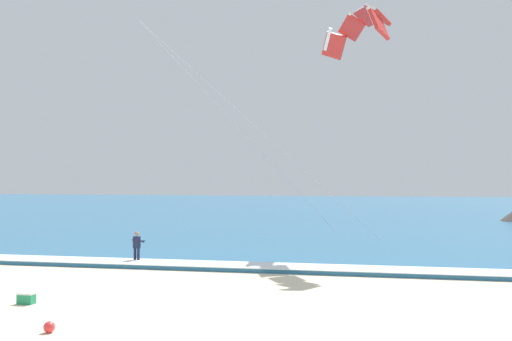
{
  "coord_description": "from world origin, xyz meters",
  "views": [
    {
      "loc": [
        7.65,
        -17.3,
        4.43
      ],
      "look_at": [
        0.49,
        15.28,
        4.84
      ],
      "focal_mm": 43.99,
      "sensor_mm": 36.0,
      "label": 1
    }
  ],
  "objects_px": {
    "cooler_box": "(26,298)",
    "beach_ball": "(49,327)",
    "surfboard": "(137,264)",
    "kite_primary": "(360,26)",
    "kitesurfer": "(137,246)"
  },
  "relations": [
    {
      "from": "kite_primary",
      "to": "cooler_box",
      "type": "distance_m",
      "value": 23.74
    },
    {
      "from": "kitesurfer",
      "to": "surfboard",
      "type": "bearing_deg",
      "value": -96.96
    },
    {
      "from": "surfboard",
      "to": "kite_primary",
      "type": "height_order",
      "value": "kite_primary"
    },
    {
      "from": "cooler_box",
      "to": "surfboard",
      "type": "bearing_deg",
      "value": 91.32
    },
    {
      "from": "kitesurfer",
      "to": "kite_primary",
      "type": "height_order",
      "value": "kite_primary"
    },
    {
      "from": "cooler_box",
      "to": "beach_ball",
      "type": "relative_size",
      "value": 1.76
    },
    {
      "from": "surfboard",
      "to": "cooler_box",
      "type": "bearing_deg",
      "value": -88.68
    },
    {
      "from": "beach_ball",
      "to": "surfboard",
      "type": "bearing_deg",
      "value": 103.2
    },
    {
      "from": "kite_primary",
      "to": "beach_ball",
      "type": "relative_size",
      "value": 39.8
    },
    {
      "from": "kitesurfer",
      "to": "cooler_box",
      "type": "relative_size",
      "value": 2.91
    },
    {
      "from": "kitesurfer",
      "to": "beach_ball",
      "type": "relative_size",
      "value": 5.12
    },
    {
      "from": "cooler_box",
      "to": "beach_ball",
      "type": "xyz_separation_m",
      "value": [
        3.0,
        -3.56,
        -0.04
      ]
    },
    {
      "from": "surfboard",
      "to": "beach_ball",
      "type": "xyz_separation_m",
      "value": [
        3.24,
        -13.81,
        0.14
      ]
    },
    {
      "from": "kitesurfer",
      "to": "cooler_box",
      "type": "xyz_separation_m",
      "value": [
        0.23,
        -10.26,
        -0.74
      ]
    },
    {
      "from": "kite_primary",
      "to": "beach_ball",
      "type": "height_order",
      "value": "kite_primary"
    }
  ]
}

